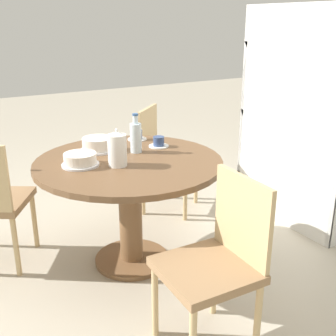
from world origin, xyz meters
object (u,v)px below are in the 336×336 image
object	(u,v)px
water_bottle	(136,137)
cake_second	(80,160)
chair_c	(163,156)
cake_main	(98,144)
chair_b	(217,260)
cup_a	(137,136)
bookshelf	(296,126)
coffee_pot	(117,149)
cup_b	(159,143)

from	to	relation	value
water_bottle	cake_second	distance (m)	0.42
chair_c	cake_main	size ratio (longest dim) A/B	3.69
chair_b	cup_a	world-z (taller)	chair_b
bookshelf	cake_second	xyz separation A→B (m)	(-0.10, -1.69, -0.02)
cake_second	coffee_pot	bearing A→B (deg)	59.55
coffee_pot	chair_c	bearing A→B (deg)	134.39
cup_a	cake_main	bearing A→B (deg)	-71.97
coffee_pot	bookshelf	bearing A→B (deg)	90.58
chair_b	cake_second	bearing A→B (deg)	-158.77
water_bottle	cake_second	world-z (taller)	water_bottle
cake_main	cup_a	size ratio (longest dim) A/B	1.70
cake_main	cake_second	bearing A→B (deg)	-41.45
chair_c	bookshelf	distance (m)	1.08
bookshelf	water_bottle	bearing A→B (deg)	82.36
chair_b	water_bottle	distance (m)	1.07
bookshelf	cake_main	bearing A→B (deg)	77.51
cake_second	cup_b	distance (m)	0.61
cake_second	cup_a	world-z (taller)	cake_second
cup_a	water_bottle	bearing A→B (deg)	-27.74
water_bottle	cup_b	xyz separation A→B (m)	(-0.03, 0.19, -0.08)
cake_main	bookshelf	bearing A→B (deg)	77.51
chair_c	cake_main	bearing A→B (deg)	164.87
chair_c	cup_a	bearing A→B (deg)	172.23
bookshelf	coffee_pot	size ratio (longest dim) A/B	7.28
cake_second	cake_main	bearing A→B (deg)	138.55
coffee_pot	cup_b	size ratio (longest dim) A/B	1.64
chair_b	cup_a	xyz separation A→B (m)	(-1.27, 0.22, 0.28)
coffee_pot	cake_second	bearing A→B (deg)	-120.45
water_bottle	chair_b	bearing A→B (deg)	-4.62
chair_b	chair_c	xyz separation A→B (m)	(-1.52, 0.58, 0.00)
chair_b	cake_second	xyz separation A→B (m)	(-0.93, -0.33, 0.29)
cup_b	cake_second	bearing A→B (deg)	-79.69
cake_main	cup_a	distance (m)	0.36
chair_b	bookshelf	world-z (taller)	bookshelf
bookshelf	cake_main	world-z (taller)	bookshelf
cake_main	cup_b	distance (m)	0.41
chair_b	bookshelf	xyz separation A→B (m)	(-0.83, 1.36, 0.30)
bookshelf	water_bottle	world-z (taller)	bookshelf
chair_c	cup_b	world-z (taller)	chair_c
cake_second	water_bottle	bearing A→B (deg)	100.32
cake_main	cake_second	xyz separation A→B (m)	(0.23, -0.20, -0.01)
cake_second	cup_a	distance (m)	0.65
cake_second	cup_b	xyz separation A→B (m)	(-0.11, 0.60, -0.01)
bookshelf	water_bottle	size ratio (longest dim) A/B	6.45
coffee_pot	cake_second	xyz separation A→B (m)	(-0.11, -0.19, -0.07)
bookshelf	coffee_pot	bearing A→B (deg)	90.58
cup_b	chair_c	bearing A→B (deg)	146.90
bookshelf	cake_main	size ratio (longest dim) A/B	7.04
chair_b	coffee_pot	size ratio (longest dim) A/B	3.81
coffee_pot	cup_a	world-z (taller)	coffee_pot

